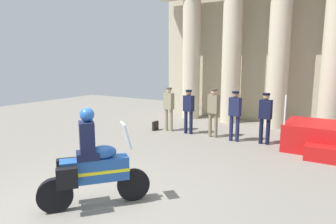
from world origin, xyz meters
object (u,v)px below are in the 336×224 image
Objects in this scene: officer_in_row_0 at (169,105)px; officer_in_row_3 at (235,112)px; briefcase_on_ground at (155,126)px; officer_in_row_2 at (213,109)px; motorcycle_with_rider at (91,166)px; officer_in_row_4 at (265,114)px; officer_in_row_1 at (189,108)px.

officer_in_row_0 is 0.99× the size of officer_in_row_3.
briefcase_on_ground is at bearing 7.45° from officer_in_row_3.
officer_in_row_2 is 6.11m from motorcycle_with_rider.
motorcycle_with_rider is 5.28× the size of briefcase_on_ground.
motorcycle_with_rider reaches higher than officer_in_row_4.
officer_in_row_1 is 0.97× the size of officer_in_row_3.
officer_in_row_1 is 1.00m from officer_in_row_2.
officer_in_row_2 reaches higher than briefcase_on_ground.
officer_in_row_0 is 1.03× the size of officer_in_row_1.
officer_in_row_4 reaches higher than briefcase_on_ground.
officer_in_row_2 is 1.82m from officer_in_row_4.
officer_in_row_4 is 6.35m from motorcycle_with_rider.
officer_in_row_2 is at bearing 7.30° from officer_in_row_4.
motorcycle_with_rider is (-0.69, -5.97, -0.22)m from officer_in_row_3.
officer_in_row_4 is 4.71× the size of briefcase_on_ground.
briefcase_on_ground is at bearing 10.95° from officer_in_row_2.
officer_in_row_3 is 3.34m from briefcase_on_ground.
officer_in_row_1 is 4.62× the size of briefcase_on_ground.
briefcase_on_ground is (-2.39, -0.17, -0.85)m from officer_in_row_2.
motorcycle_with_rider reaches higher than officer_in_row_3.
officer_in_row_0 is at bearing 6.05° from officer_in_row_2.
officer_in_row_3 reaches higher than officer_in_row_0.
officer_in_row_3 is (2.73, -0.16, 0.01)m from officer_in_row_0.
officer_in_row_0 is 1.01× the size of officer_in_row_4.
motorcycle_with_rider is at bearing -66.80° from briefcase_on_ground.
officer_in_row_3 is at bearing 15.65° from officer_in_row_4.
officer_in_row_3 reaches higher than officer_in_row_1.
briefcase_on_ground is at bearing 28.27° from officer_in_row_0.
officer_in_row_3 is at bearing 32.97° from motorcycle_with_rider.
officer_in_row_1 is at bearing -174.42° from officer_in_row_0.
officer_in_row_4 is (0.98, 0.15, -0.02)m from officer_in_row_3.
motorcycle_with_rider is 6.48m from briefcase_on_ground.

